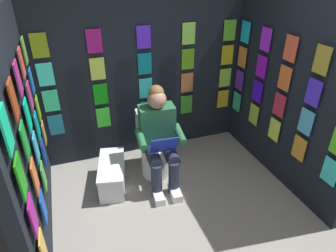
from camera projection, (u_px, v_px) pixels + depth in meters
display_wall_back at (144, 78)px, 3.81m from camera, size 2.74×0.14×2.07m
display_wall_left at (287, 95)px, 3.33m from camera, size 0.14×2.06×2.07m
display_wall_right at (23, 139)px, 2.53m from camera, size 0.14×2.06×2.07m
toilet at (155, 148)px, 3.69m from camera, size 0.42×0.57×0.77m
person_reading at (159, 138)px, 3.37m from camera, size 0.55×0.71×1.19m
comic_longbox_near at (112, 174)px, 3.49m from camera, size 0.42×0.71×0.32m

